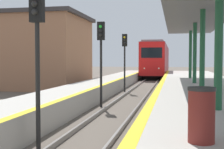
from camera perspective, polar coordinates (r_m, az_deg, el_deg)
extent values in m
cube|color=black|center=(46.27, 8.27, 0.13)|extent=(2.43, 21.48, 0.55)
cube|color=maroon|center=(46.23, 8.29, 2.82)|extent=(2.85, 23.87, 3.80)
cube|color=red|center=(34.39, 7.26, 2.87)|extent=(2.80, 0.16, 3.72)
cube|color=black|center=(34.34, 7.26, 3.97)|extent=(2.28, 0.06, 1.14)
cube|color=gray|center=(46.27, 8.30, 5.32)|extent=(2.43, 22.67, 0.24)
sphere|color=white|center=(34.41, 5.93, 1.13)|extent=(0.18, 0.18, 0.18)
sphere|color=white|center=(34.30, 8.55, 1.11)|extent=(0.18, 0.18, 0.18)
cylinder|color=black|center=(8.35, -13.41, -2.14)|extent=(0.12, 0.12, 3.32)
cube|color=black|center=(8.44, -13.58, 12.29)|extent=(0.36, 0.20, 0.90)
sphere|color=black|center=(8.32, -13.97, 12.43)|extent=(0.16, 0.16, 0.16)
sphere|color=black|center=(8.29, -13.95, 11.05)|extent=(0.16, 0.16, 0.16)
cylinder|color=black|center=(15.47, -2.01, 0.15)|extent=(0.12, 0.12, 3.32)
cube|color=black|center=(15.52, -2.03, 7.96)|extent=(0.36, 0.20, 0.90)
sphere|color=green|center=(15.41, -2.14, 8.75)|extent=(0.16, 0.16, 0.16)
sphere|color=black|center=(15.39, -2.14, 8.00)|extent=(0.16, 0.16, 0.16)
sphere|color=black|center=(15.37, -2.14, 7.25)|extent=(0.16, 0.16, 0.16)
cylinder|color=black|center=(22.81, 2.32, 0.98)|extent=(0.12, 0.12, 3.32)
cube|color=black|center=(22.84, 2.33, 6.28)|extent=(0.36, 0.20, 0.90)
sphere|color=yellow|center=(22.72, 2.28, 6.81)|extent=(0.16, 0.16, 0.16)
sphere|color=black|center=(22.71, 2.28, 6.30)|extent=(0.16, 0.16, 0.16)
sphere|color=black|center=(22.70, 2.28, 5.79)|extent=(0.16, 0.16, 0.16)
cylinder|color=#1E5133|center=(9.56, 18.93, 5.04)|extent=(0.24, 0.24, 3.75)
cylinder|color=#1E5133|center=(14.84, 16.19, 4.21)|extent=(0.24, 0.24, 3.75)
cylinder|color=#1E5133|center=(20.14, 14.89, 3.81)|extent=(0.24, 0.24, 3.75)
cylinder|color=#1E5133|center=(25.44, 14.14, 3.58)|extent=(0.24, 0.24, 3.75)
cube|color=#515156|center=(15.02, 16.29, 11.76)|extent=(3.57, 26.56, 0.20)
cylinder|color=maroon|center=(5.76, 16.03, -7.42)|extent=(0.47, 0.47, 0.92)
cylinder|color=#262626|center=(5.69, 16.10, -2.54)|extent=(0.49, 0.49, 0.06)
cube|color=#9E6B4C|center=(27.89, -17.02, 3.71)|extent=(11.42, 7.23, 5.78)
cube|color=#383333|center=(28.11, -17.11, 9.92)|extent=(11.99, 7.59, 0.30)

